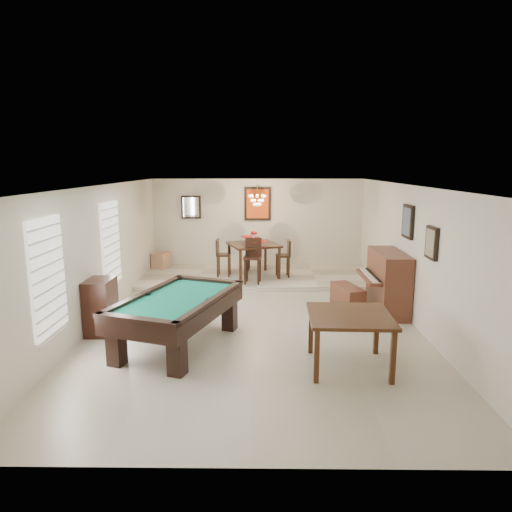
{
  "coord_description": "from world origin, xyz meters",
  "views": [
    {
      "loc": [
        0.11,
        -8.55,
        2.97
      ],
      "look_at": [
        0.0,
        0.6,
        1.15
      ],
      "focal_mm": 32.0,
      "sensor_mm": 36.0,
      "label": 1
    }
  ],
  "objects_px": {
    "dining_chair_south": "(253,261)",
    "corner_bench": "(161,260)",
    "pool_table": "(178,322)",
    "dining_chair_north": "(254,253)",
    "chandelier": "(257,196)",
    "square_table": "(349,341)",
    "dining_chair_west": "(224,258)",
    "flower_vase": "(254,235)",
    "piano_bench": "(347,298)",
    "dining_chair_east": "(283,258)",
    "upright_piano": "(381,282)",
    "dining_table": "(254,258)",
    "apothecary_chest": "(101,306)"
  },
  "relations": [
    {
      "from": "dining_chair_south",
      "to": "corner_bench",
      "type": "bearing_deg",
      "value": 154.07
    },
    {
      "from": "pool_table",
      "to": "dining_chair_north",
      "type": "bearing_deg",
      "value": 95.99
    },
    {
      "from": "pool_table",
      "to": "chandelier",
      "type": "bearing_deg",
      "value": 92.98
    },
    {
      "from": "dining_chair_south",
      "to": "square_table",
      "type": "bearing_deg",
      "value": -64.91
    },
    {
      "from": "square_table",
      "to": "dining_chair_west",
      "type": "bearing_deg",
      "value": 113.53
    },
    {
      "from": "flower_vase",
      "to": "corner_bench",
      "type": "distance_m",
      "value": 2.92
    },
    {
      "from": "piano_bench",
      "to": "flower_vase",
      "type": "bearing_deg",
      "value": 128.32
    },
    {
      "from": "dining_chair_north",
      "to": "dining_chair_east",
      "type": "xyz_separation_m",
      "value": [
        0.77,
        -0.8,
        0.0
      ]
    },
    {
      "from": "upright_piano",
      "to": "chandelier",
      "type": "bearing_deg",
      "value": 133.68
    },
    {
      "from": "pool_table",
      "to": "square_table",
      "type": "distance_m",
      "value": 2.8
    },
    {
      "from": "pool_table",
      "to": "dining_table",
      "type": "relative_size",
      "value": 2.09
    },
    {
      "from": "dining_chair_south",
      "to": "chandelier",
      "type": "xyz_separation_m",
      "value": [
        0.11,
        0.84,
        1.53
      ]
    },
    {
      "from": "dining_chair_north",
      "to": "dining_chair_west",
      "type": "relative_size",
      "value": 0.99
    },
    {
      "from": "upright_piano",
      "to": "dining_chair_east",
      "type": "relative_size",
      "value": 1.58
    },
    {
      "from": "pool_table",
      "to": "apothecary_chest",
      "type": "distance_m",
      "value": 1.59
    },
    {
      "from": "dining_chair_east",
      "to": "apothecary_chest",
      "type": "bearing_deg",
      "value": -46.16
    },
    {
      "from": "corner_bench",
      "to": "chandelier",
      "type": "distance_m",
      "value": 3.4
    },
    {
      "from": "dining_table",
      "to": "dining_chair_west",
      "type": "bearing_deg",
      "value": 179.54
    },
    {
      "from": "flower_vase",
      "to": "chandelier",
      "type": "distance_m",
      "value": 1.0
    },
    {
      "from": "apothecary_chest",
      "to": "piano_bench",
      "type": "bearing_deg",
      "value": 16.18
    },
    {
      "from": "corner_bench",
      "to": "dining_table",
      "type": "bearing_deg",
      "value": -19.41
    },
    {
      "from": "flower_vase",
      "to": "corner_bench",
      "type": "height_order",
      "value": "flower_vase"
    },
    {
      "from": "upright_piano",
      "to": "corner_bench",
      "type": "xyz_separation_m",
      "value": [
        -5.28,
        3.5,
        -0.29
      ]
    },
    {
      "from": "square_table",
      "to": "dining_chair_east",
      "type": "height_order",
      "value": "dining_chair_east"
    },
    {
      "from": "upright_piano",
      "to": "dining_table",
      "type": "xyz_separation_m",
      "value": [
        -2.65,
        2.58,
        -0.02
      ]
    },
    {
      "from": "apothecary_chest",
      "to": "flower_vase",
      "type": "bearing_deg",
      "value": 55.42
    },
    {
      "from": "dining_chair_south",
      "to": "dining_chair_west",
      "type": "xyz_separation_m",
      "value": [
        -0.77,
        0.74,
        -0.07
      ]
    },
    {
      "from": "dining_chair_west",
      "to": "chandelier",
      "type": "bearing_deg",
      "value": -82.51
    },
    {
      "from": "square_table",
      "to": "dining_chair_north",
      "type": "distance_m",
      "value": 6.19
    },
    {
      "from": "apothecary_chest",
      "to": "dining_chair_west",
      "type": "relative_size",
      "value": 1.03
    },
    {
      "from": "pool_table",
      "to": "chandelier",
      "type": "distance_m",
      "value": 5.04
    },
    {
      "from": "pool_table",
      "to": "dining_chair_north",
      "type": "distance_m",
      "value": 5.33
    },
    {
      "from": "square_table",
      "to": "upright_piano",
      "type": "xyz_separation_m",
      "value": [
        1.15,
        2.67,
        0.21
      ]
    },
    {
      "from": "pool_table",
      "to": "dining_chair_north",
      "type": "relative_size",
      "value": 2.6
    },
    {
      "from": "dining_table",
      "to": "dining_chair_east",
      "type": "relative_size",
      "value": 1.24
    },
    {
      "from": "apothecary_chest",
      "to": "dining_chair_south",
      "type": "distance_m",
      "value": 4.11
    },
    {
      "from": "dining_chair_south",
      "to": "pool_table",
      "type": "bearing_deg",
      "value": -101.0
    },
    {
      "from": "square_table",
      "to": "dining_table",
      "type": "height_order",
      "value": "dining_table"
    },
    {
      "from": "dining_chair_north",
      "to": "square_table",
      "type": "bearing_deg",
      "value": 109.43
    },
    {
      "from": "apothecary_chest",
      "to": "corner_bench",
      "type": "height_order",
      "value": "apothecary_chest"
    },
    {
      "from": "square_table",
      "to": "dining_chair_south",
      "type": "bearing_deg",
      "value": 108.59
    },
    {
      "from": "square_table",
      "to": "corner_bench",
      "type": "height_order",
      "value": "square_table"
    },
    {
      "from": "dining_table",
      "to": "dining_chair_west",
      "type": "xyz_separation_m",
      "value": [
        -0.78,
        0.01,
        -0.01
      ]
    },
    {
      "from": "pool_table",
      "to": "dining_chair_west",
      "type": "relative_size",
      "value": 2.56
    },
    {
      "from": "piano_bench",
      "to": "dining_chair_north",
      "type": "bearing_deg",
      "value": 121.5
    },
    {
      "from": "dining_chair_north",
      "to": "corner_bench",
      "type": "relative_size",
      "value": 1.94
    },
    {
      "from": "upright_piano",
      "to": "dining_chair_north",
      "type": "height_order",
      "value": "upright_piano"
    },
    {
      "from": "square_table",
      "to": "upright_piano",
      "type": "bearing_deg",
      "value": 66.74
    },
    {
      "from": "dining_table",
      "to": "dining_chair_south",
      "type": "relative_size",
      "value": 1.07
    },
    {
      "from": "piano_bench",
      "to": "dining_chair_north",
      "type": "relative_size",
      "value": 1.0
    }
  ]
}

